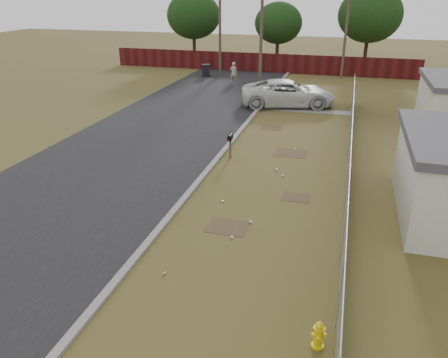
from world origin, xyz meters
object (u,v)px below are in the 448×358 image
(pedestrian, at_px, (234,73))
(trash_bin, at_px, (206,70))
(fire_hydrant, at_px, (319,335))
(pickup_truck, at_px, (288,93))
(mailbox, at_px, (230,139))

(pedestrian, height_order, trash_bin, pedestrian)
(fire_hydrant, relative_size, pedestrian, 0.41)
(fire_hydrant, height_order, pickup_truck, pickup_truck)
(mailbox, relative_size, trash_bin, 1.09)
(pickup_truck, bearing_deg, trash_bin, 30.77)
(pickup_truck, xyz_separation_m, trash_bin, (-8.94, 8.87, -0.33))
(pickup_truck, xyz_separation_m, pedestrian, (-5.67, 6.58, -0.00))
(pedestrian, distance_m, trash_bin, 4.01)
(mailbox, distance_m, pedestrian, 18.10)
(mailbox, bearing_deg, pedestrian, 104.22)
(fire_hydrant, bearing_deg, mailbox, 114.63)
(pickup_truck, distance_m, trash_bin, 12.60)
(fire_hydrant, xyz_separation_m, trash_bin, (-12.88, 31.11, 0.22))
(mailbox, bearing_deg, trash_bin, 111.25)
(trash_bin, bearing_deg, fire_hydrant, -67.50)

